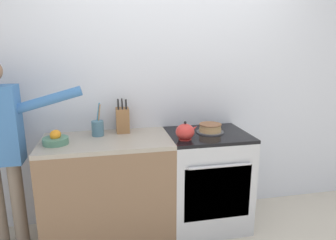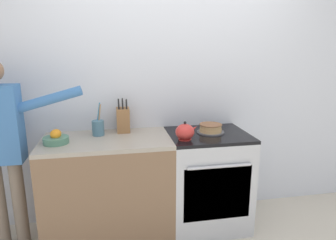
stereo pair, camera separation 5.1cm
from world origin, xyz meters
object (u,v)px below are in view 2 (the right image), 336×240
Objects in this scene: stove_range at (207,180)px; utensil_crock at (98,127)px; layer_cake at (211,129)px; knife_block at (123,120)px; person_baker at (2,140)px; tea_kettle at (185,132)px; fruit_bowl at (56,138)px.

utensil_crock is (-0.98, 0.13, 0.53)m from stove_range.
layer_cake is 0.80× the size of knife_block.
knife_block is 0.24m from utensil_crock.
stove_range is 0.50m from layer_cake.
tea_kettle is at bearing -17.23° from person_baker.
fruit_bowl is at bearing -18.14° from person_baker.
tea_kettle is 0.12× the size of person_baker.
knife_block is at bearing 23.72° from fruit_bowl.
fruit_bowl is 0.43m from person_baker.
stove_range is 3.63× the size of layer_cake.
stove_range is at bearing -142.70° from layer_cake.
person_baker is at bearing -168.81° from knife_block.
layer_cake is 1.28× the size of tea_kettle.
layer_cake is 1.34m from fruit_bowl.
person_baker reaches higher than knife_block.
tea_kettle is at bearing -34.30° from knife_block.
person_baker reaches higher than stove_range.
knife_block is 1.00m from person_baker.
stove_range is at bearing -7.48° from utensil_crock.
utensil_crock is at bearing -2.50° from person_baker.
utensil_crock is (-1.01, 0.11, 0.03)m from layer_cake.
stove_range is 2.91× the size of knife_block.
stove_range is 0.60m from tea_kettle.
person_baker is at bearing 174.24° from tea_kettle.
utensil_crock reaches higher than layer_cake.
knife_block is at bearing 167.00° from layer_cake.
person_baker reaches higher than fruit_bowl.
fruit_bowl is (-1.06, 0.10, -0.03)m from tea_kettle.
stove_range is 4.48× the size of fruit_bowl.
fruit_bowl reaches higher than layer_cake.
layer_cake is at bearing 2.67° from fruit_bowl.
tea_kettle reaches higher than fruit_bowl.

